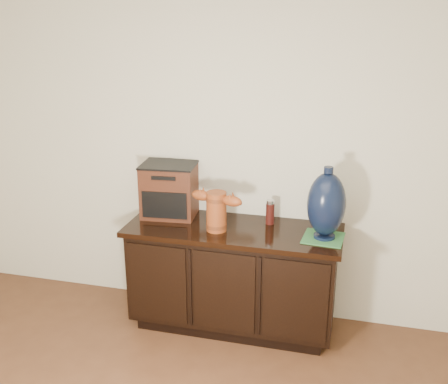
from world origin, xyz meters
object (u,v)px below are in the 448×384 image
(terracotta_vessel, at_px, (216,209))
(tv_radio, at_px, (170,190))
(sideboard, at_px, (233,276))
(lamp_base, at_px, (326,205))
(spray_can, at_px, (270,212))

(terracotta_vessel, xyz_separation_m, tv_radio, (-0.40, 0.19, 0.04))
(sideboard, relative_size, terracotta_vessel, 3.84)
(lamp_base, distance_m, spray_can, 0.44)
(spray_can, bearing_deg, sideboard, -149.09)
(sideboard, relative_size, spray_can, 8.51)
(sideboard, bearing_deg, tv_radio, 166.01)
(tv_radio, bearing_deg, sideboard, -19.27)
(spray_can, bearing_deg, terracotta_vessel, -147.95)
(terracotta_vessel, bearing_deg, tv_radio, 168.55)
(tv_radio, bearing_deg, lamp_base, -13.20)
(terracotta_vessel, bearing_deg, spray_can, 46.53)
(spray_can, bearing_deg, tv_radio, -179.10)
(lamp_base, bearing_deg, tv_radio, 172.08)
(sideboard, distance_m, spray_can, 0.52)
(lamp_base, xyz_separation_m, spray_can, (-0.38, 0.17, -0.15))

